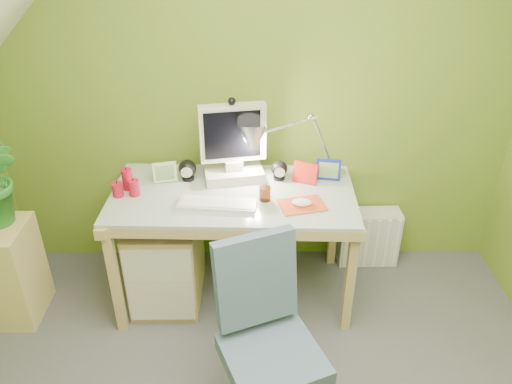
{
  "coord_description": "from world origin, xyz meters",
  "views": [
    {
      "loc": [
        -0.02,
        -1.25,
        2.18
      ],
      "look_at": [
        0.0,
        1.0,
        0.85
      ],
      "focal_mm": 35.0,
      "sensor_mm": 36.0,
      "label": 1
    }
  ],
  "objects_px": {
    "desk_lamp": "(312,131)",
    "desk": "(234,245)",
    "monitor": "(233,137)",
    "task_chair": "(273,359)",
    "side_ledge": "(15,272)",
    "radiator": "(368,237)"
  },
  "relations": [
    {
      "from": "desk_lamp",
      "to": "desk",
      "type": "bearing_deg",
      "value": -166.04
    },
    {
      "from": "monitor",
      "to": "task_chair",
      "type": "xyz_separation_m",
      "value": [
        0.2,
        -1.09,
        -0.58
      ]
    },
    {
      "from": "desk",
      "to": "side_ledge",
      "type": "height_order",
      "value": "desk"
    },
    {
      "from": "side_ledge",
      "to": "desk",
      "type": "bearing_deg",
      "value": 7.36
    },
    {
      "from": "side_ledge",
      "to": "radiator",
      "type": "bearing_deg",
      "value": 12.59
    },
    {
      "from": "monitor",
      "to": "radiator",
      "type": "height_order",
      "value": "monitor"
    },
    {
      "from": "monitor",
      "to": "desk",
      "type": "bearing_deg",
      "value": -99.7
    },
    {
      "from": "monitor",
      "to": "desk_lamp",
      "type": "height_order",
      "value": "desk_lamp"
    },
    {
      "from": "radiator",
      "to": "side_ledge",
      "type": "bearing_deg",
      "value": -168.95
    },
    {
      "from": "task_chair",
      "to": "desk",
      "type": "bearing_deg",
      "value": 80.54
    },
    {
      "from": "side_ledge",
      "to": "monitor",
      "type": "bearing_deg",
      "value": 15.16
    },
    {
      "from": "task_chair",
      "to": "side_ledge",
      "type": "bearing_deg",
      "value": 131.3
    },
    {
      "from": "side_ledge",
      "to": "task_chair",
      "type": "xyz_separation_m",
      "value": [
        1.47,
        -0.75,
        0.12
      ]
    },
    {
      "from": "desk",
      "to": "radiator",
      "type": "relative_size",
      "value": 3.49
    },
    {
      "from": "monitor",
      "to": "side_ledge",
      "type": "height_order",
      "value": "monitor"
    },
    {
      "from": "desk",
      "to": "desk_lamp",
      "type": "relative_size",
      "value": 2.32
    },
    {
      "from": "desk",
      "to": "radiator",
      "type": "distance_m",
      "value": 0.97
    },
    {
      "from": "monitor",
      "to": "desk_lamp",
      "type": "distance_m",
      "value": 0.45
    },
    {
      "from": "task_chair",
      "to": "desk_lamp",
      "type": "bearing_deg",
      "value": 55.22
    },
    {
      "from": "desk_lamp",
      "to": "radiator",
      "type": "distance_m",
      "value": 0.96
    },
    {
      "from": "desk_lamp",
      "to": "side_ledge",
      "type": "bearing_deg",
      "value": -176.52
    },
    {
      "from": "monitor",
      "to": "task_chair",
      "type": "bearing_deg",
      "value": -89.35
    }
  ]
}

